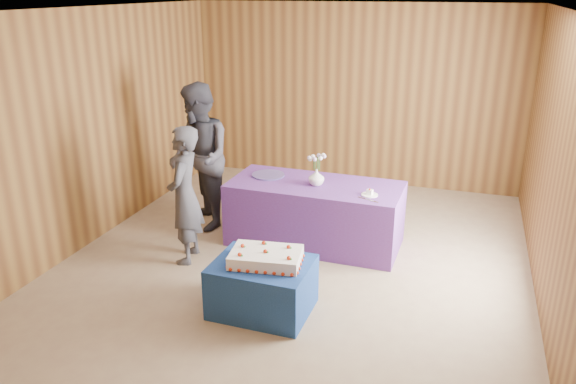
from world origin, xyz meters
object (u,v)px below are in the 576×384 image
at_px(serving_table, 315,214).
at_px(guest_left, 185,195).
at_px(cake_table, 262,287).
at_px(sheet_cake, 266,257).
at_px(vase, 316,177).
at_px(guest_right, 199,157).

relative_size(serving_table, guest_left, 1.30).
distance_m(cake_table, guest_left, 1.48).
xyz_separation_m(cake_table, sheet_cake, (0.04, 0.01, 0.31)).
xyz_separation_m(vase, guest_right, (-1.53, 0.09, 0.07)).
height_order(serving_table, sheet_cake, serving_table).
xyz_separation_m(serving_table, sheet_cake, (-0.03, -1.59, 0.18)).
height_order(cake_table, guest_right, guest_right).
relative_size(cake_table, vase, 4.75).
relative_size(sheet_cake, guest_left, 0.47).
bearing_deg(vase, guest_left, -146.71).
xyz_separation_m(sheet_cake, guest_left, (-1.21, 0.72, 0.21)).
bearing_deg(sheet_cake, vase, 80.29).
distance_m(sheet_cake, guest_right, 2.23).
bearing_deg(guest_right, cake_table, -1.80).
xyz_separation_m(serving_table, guest_right, (-1.51, 0.05, 0.54)).
height_order(guest_left, guest_right, guest_right).
bearing_deg(sheet_cake, cake_table, -164.79).
relative_size(cake_table, guest_right, 0.49).
bearing_deg(vase, serving_table, 116.64).
distance_m(sheet_cake, guest_left, 1.42).
bearing_deg(vase, sheet_cake, -91.90).
relative_size(serving_table, sheet_cake, 2.75).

